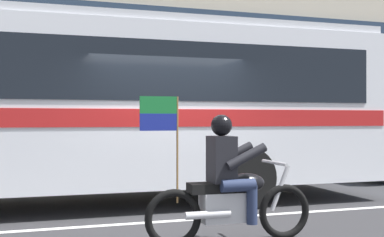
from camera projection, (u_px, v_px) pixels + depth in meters
The scene contains 5 objects.
ground_plane at pixel (167, 214), 8.10m from camera, with size 60.00×60.00×0.00m, color #2B2B2D.
sidewalk_curb at pixel (113, 175), 12.93m from camera, with size 28.00×3.80×0.15m, color #A39E93.
lane_center_stripe at pixel (178, 220), 7.53m from camera, with size 26.60×0.14×0.01m, color silver.
transit_bus at pixel (29, 97), 8.57m from camera, with size 12.61×2.69×3.22m.
motorcycle_with_rider at pixel (229, 189), 6.16m from camera, with size 2.20×0.64×1.78m.
Camera 1 is at (-2.21, -7.80, 1.51)m, focal length 47.50 mm.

